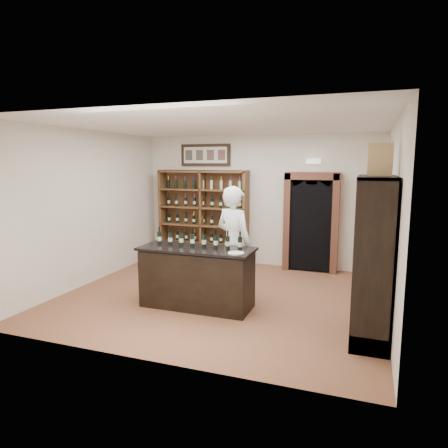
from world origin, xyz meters
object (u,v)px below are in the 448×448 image
Objects in this scene: tasting_counter at (197,278)px; shopkeeper at (234,243)px; counter_bottle_0 at (159,238)px; wine_crate at (380,159)px; wine_shelf at (204,216)px; side_cabinet at (374,284)px.

tasting_counter is 0.89m from shopkeeper.
counter_bottle_0 reaches higher than tasting_counter.
wine_crate is at bearing -3.95° from counter_bottle_0.
wine_crate reaches higher than wine_shelf.
side_cabinet is (3.44, -0.36, -0.35)m from counter_bottle_0.
counter_bottle_0 is 0.15× the size of shopkeeper.
wine_shelf and side_cabinet have the same top height.
side_cabinet is (2.72, -0.30, 0.26)m from tasting_counter.
wine_shelf reaches higher than tasting_counter.
wine_crate is (-0.01, 0.13, 1.66)m from side_cabinet.
shopkeeper is (1.16, 0.54, -0.12)m from counter_bottle_0.
counter_bottle_0 is 1.28m from shopkeeper.
counter_bottle_0 is 3.68m from wine_crate.
counter_bottle_0 is at bearing -82.46° from wine_shelf.
tasting_counter is at bearing -69.44° from wine_shelf.
wine_shelf is 5.02m from side_cabinet.
wine_shelf is 5.16× the size of wine_crate.
tasting_counter is (1.10, -2.93, -0.61)m from wine_shelf.
side_cabinet reaches higher than counter_bottle_0.
side_cabinet is 2.47m from shopkeeper.
shopkeeper is (1.54, -2.33, -0.11)m from wine_shelf.
wine_shelf is at bearing 110.56° from tasting_counter.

